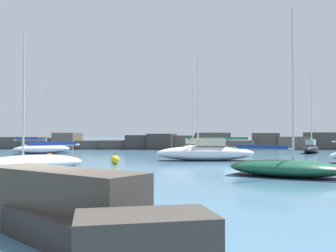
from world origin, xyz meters
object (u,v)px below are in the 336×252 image
(sailboat_moored_6, at_px, (311,148))
(sailboat_moored_7, at_px, (32,163))
(sailboat_moored_5, at_px, (284,168))
(sailboat_moored_2, at_px, (192,148))
(mooring_buoy_orange_near, at_px, (49,157))
(sailboat_moored_1, at_px, (42,149))
(sailboat_moored_3, at_px, (206,152))
(mooring_buoy_far_side, at_px, (115,160))

(sailboat_moored_6, xyz_separation_m, sailboat_moored_7, (-23.74, -24.57, -0.06))
(sailboat_moored_5, height_order, sailboat_moored_7, sailboat_moored_5)
(sailboat_moored_2, bearing_deg, sailboat_moored_6, 8.42)
(sailboat_moored_5, xyz_separation_m, mooring_buoy_orange_near, (-17.14, 11.49, -0.18))
(sailboat_moored_2, height_order, mooring_buoy_orange_near, sailboat_moored_2)
(sailboat_moored_2, bearing_deg, sailboat_moored_5, -78.58)
(sailboat_moored_1, height_order, sailboat_moored_2, sailboat_moored_2)
(sailboat_moored_3, distance_m, sailboat_moored_7, 14.98)
(sailboat_moored_3, bearing_deg, sailboat_moored_1, 150.00)
(sailboat_moored_1, xyz_separation_m, sailboat_moored_5, (22.33, -22.61, -0.07))
(sailboat_moored_1, distance_m, sailboat_moored_5, 31.77)
(mooring_buoy_orange_near, bearing_deg, sailboat_moored_7, -74.22)
(sailboat_moored_3, xyz_separation_m, mooring_buoy_orange_near, (-13.48, -0.34, -0.41))
(sailboat_moored_5, relative_size, sailboat_moored_6, 0.93)
(sailboat_moored_6, xyz_separation_m, mooring_buoy_far_side, (-20.13, -18.06, -0.29))
(sailboat_moored_1, xyz_separation_m, mooring_buoy_far_side, (11.69, -14.87, -0.23))
(sailboat_moored_3, bearing_deg, mooring_buoy_orange_near, -178.54)
(sailboat_moored_5, xyz_separation_m, mooring_buoy_far_side, (-10.64, 7.74, -0.16))
(sailboat_moored_3, distance_m, mooring_buoy_far_side, 8.09)
(sailboat_moored_3, relative_size, sailboat_moored_6, 0.94)
(mooring_buoy_far_side, bearing_deg, sailboat_moored_3, 30.40)
(sailboat_moored_5, xyz_separation_m, sailboat_moored_7, (-14.25, 1.23, 0.06))
(mooring_buoy_far_side, bearing_deg, sailboat_moored_5, -36.05)
(sailboat_moored_1, relative_size, sailboat_moored_2, 0.89)
(mooring_buoy_far_side, bearing_deg, sailboat_moored_7, -118.99)
(sailboat_moored_5, bearing_deg, sailboat_moored_7, 175.06)
(sailboat_moored_5, distance_m, sailboat_moored_7, 14.30)
(sailboat_moored_2, distance_m, sailboat_moored_6, 14.44)
(sailboat_moored_3, bearing_deg, sailboat_moored_2, 95.40)
(sailboat_moored_2, height_order, sailboat_moored_5, sailboat_moored_2)
(sailboat_moored_1, relative_size, sailboat_moored_7, 0.98)
(sailboat_moored_6, relative_size, mooring_buoy_far_side, 11.07)
(sailboat_moored_1, xyz_separation_m, mooring_buoy_orange_near, (5.18, -11.12, -0.25))
(sailboat_moored_1, bearing_deg, sailboat_moored_3, -30.00)
(sailboat_moored_3, distance_m, sailboat_moored_6, 19.19)
(sailboat_moored_3, bearing_deg, sailboat_moored_6, 46.71)
(sailboat_moored_3, bearing_deg, sailboat_moored_7, -134.94)
(sailboat_moored_6, bearing_deg, sailboat_moored_2, -171.58)
(sailboat_moored_6, bearing_deg, sailboat_moored_1, -174.27)
(sailboat_moored_1, relative_size, sailboat_moored_3, 0.90)
(sailboat_moored_6, bearing_deg, sailboat_moored_3, -133.29)
(mooring_buoy_orange_near, xyz_separation_m, mooring_buoy_far_side, (6.51, -3.75, 0.02))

